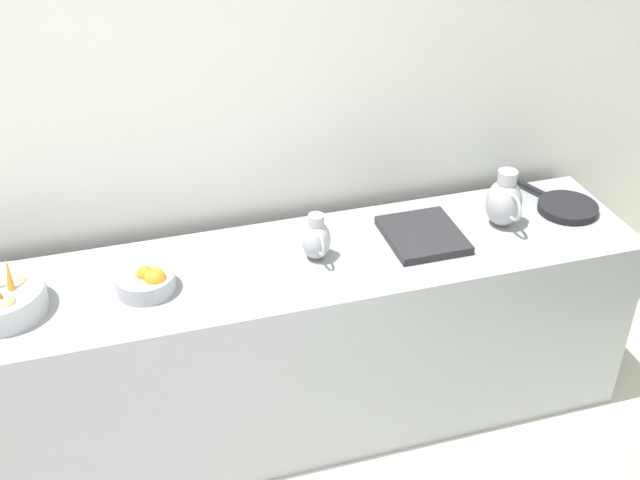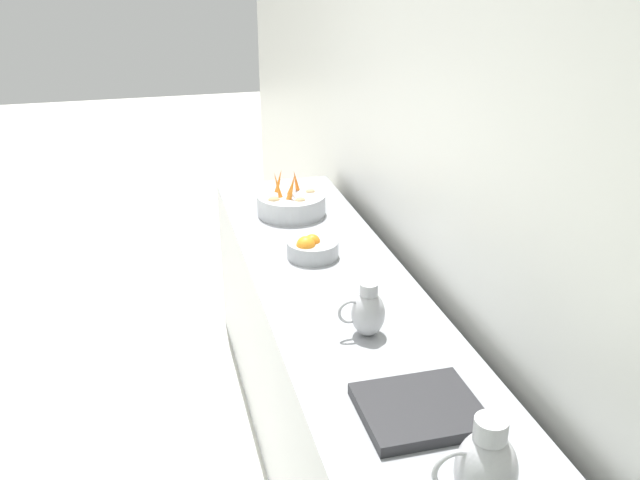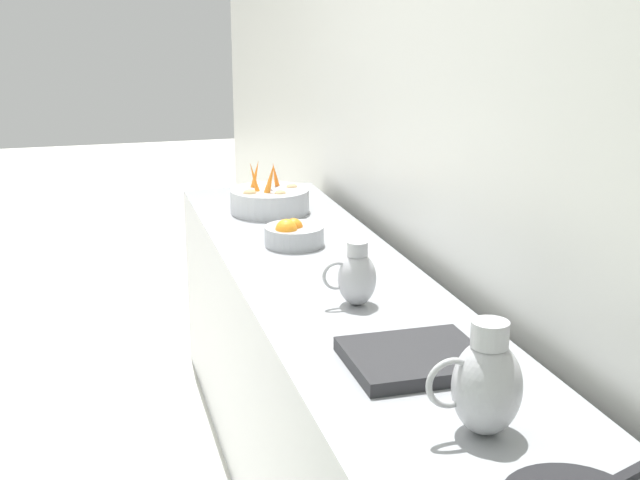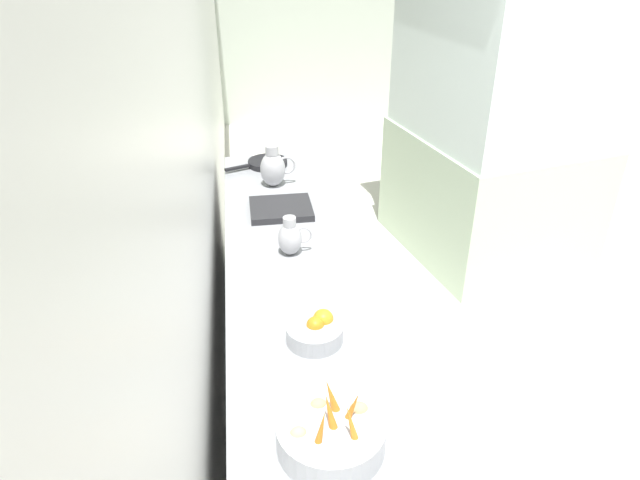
% 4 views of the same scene
% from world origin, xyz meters
% --- Properties ---
extents(ground_plane, '(16.07, 16.07, 0.00)m').
position_xyz_m(ground_plane, '(0.00, 0.00, 0.00)').
color(ground_plane, beige).
extents(tile_wall_left, '(0.10, 9.07, 3.00)m').
position_xyz_m(tile_wall_left, '(-1.95, 0.66, 1.50)').
color(tile_wall_left, silver).
rests_on(tile_wall_left, ground_plane).
extents(prep_counter, '(0.63, 3.05, 0.86)m').
position_xyz_m(prep_counter, '(-1.53, 0.16, 0.43)').
color(prep_counter, gray).
rests_on(prep_counter, ground_plane).
extents(vegetable_colander, '(0.34, 0.34, 0.22)m').
position_xyz_m(vegetable_colander, '(-1.52, -0.83, 0.92)').
color(vegetable_colander, '#ADAFB5').
rests_on(vegetable_colander, prep_counter).
extents(orange_bowl, '(0.22, 0.22, 0.11)m').
position_xyz_m(orange_bowl, '(-1.49, -0.31, 0.91)').
color(orange_bowl, '#9EA0A5').
rests_on(orange_bowl, prep_counter).
extents(metal_pitcher_tall, '(0.21, 0.15, 0.25)m').
position_xyz_m(metal_pitcher_tall, '(-1.54, 1.18, 0.98)').
color(metal_pitcher_tall, '#A3A3A8').
rests_on(metal_pitcher_tall, prep_counter).
extents(metal_pitcher_short, '(0.17, 0.12, 0.20)m').
position_xyz_m(metal_pitcher_short, '(-1.52, 0.35, 0.95)').
color(metal_pitcher_short, '#A3A3A8').
rests_on(metal_pitcher_short, prep_counter).
extents(counter_sink_basin, '(0.34, 0.30, 0.04)m').
position_xyz_m(counter_sink_basin, '(-1.53, 0.81, 0.88)').
color(counter_sink_basin, '#232326').
rests_on(counter_sink_basin, prep_counter).
extents(skillet_on_counter, '(0.41, 0.26, 0.03)m').
position_xyz_m(skillet_on_counter, '(-1.56, 1.50, 0.88)').
color(skillet_on_counter, black).
rests_on(skillet_on_counter, prep_counter).
extents(glass_block_booth, '(1.49, 1.59, 2.27)m').
position_xyz_m(glass_block_booth, '(0.11, 1.72, 1.12)').
color(glass_block_booth, '#ADC1A3').
rests_on(glass_block_booth, ground_plane).
extents(support_column, '(0.27, 0.27, 3.00)m').
position_xyz_m(support_column, '(1.07, 3.27, 1.50)').
color(support_column, '#9E9B93').
rests_on(support_column, ground_plane).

